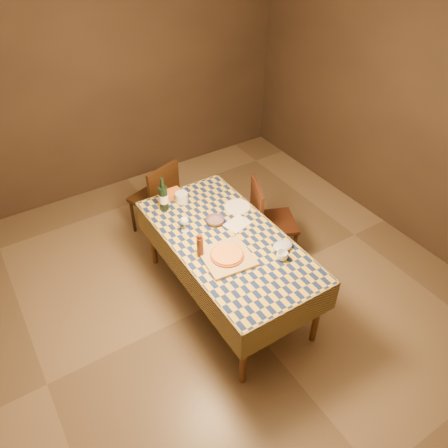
% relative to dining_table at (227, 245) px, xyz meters
% --- Properties ---
extents(room, '(5.00, 5.10, 2.70)m').
position_rel_dining_table_xyz_m(room, '(0.00, 0.00, 0.66)').
color(room, brown).
rests_on(room, ground).
extents(dining_table, '(0.94, 1.84, 0.77)m').
position_rel_dining_table_xyz_m(dining_table, '(0.00, 0.00, 0.00)').
color(dining_table, brown).
rests_on(dining_table, ground).
extents(cutting_board, '(0.44, 0.44, 0.02)m').
position_rel_dining_table_xyz_m(cutting_board, '(-0.14, -0.21, 0.09)').
color(cutting_board, tan).
rests_on(cutting_board, dining_table).
extents(pizza, '(0.29, 0.29, 0.03)m').
position_rel_dining_table_xyz_m(pizza, '(-0.14, -0.21, 0.11)').
color(pizza, '#9F441A').
rests_on(pizza, cutting_board).
extents(pepper_mill, '(0.07, 0.07, 0.24)m').
position_rel_dining_table_xyz_m(pepper_mill, '(-0.31, -0.06, 0.19)').
color(pepper_mill, '#522413').
rests_on(pepper_mill, dining_table).
extents(bowl, '(0.17, 0.17, 0.05)m').
position_rel_dining_table_xyz_m(bowl, '(0.02, 0.24, 0.10)').
color(bowl, '#684B57').
rests_on(bowl, dining_table).
extents(wine_glass, '(0.08, 0.08, 0.15)m').
position_rel_dining_table_xyz_m(wine_glass, '(-0.26, 0.29, 0.18)').
color(wine_glass, silver).
rests_on(wine_glass, dining_table).
extents(wine_bottle, '(0.10, 0.10, 0.34)m').
position_rel_dining_table_xyz_m(wine_bottle, '(-0.27, 0.68, 0.21)').
color(wine_bottle, black).
rests_on(wine_bottle, dining_table).
extents(deli_tub, '(0.16, 0.16, 0.10)m').
position_rel_dining_table_xyz_m(deli_tub, '(-0.08, 0.69, 0.13)').
color(deli_tub, silver).
rests_on(deli_tub, dining_table).
extents(takeout_container, '(0.20, 0.14, 0.05)m').
position_rel_dining_table_xyz_m(takeout_container, '(-0.12, 0.83, 0.10)').
color(takeout_container, '#CC681A').
rests_on(takeout_container, dining_table).
extents(white_plate, '(0.33, 0.33, 0.01)m').
position_rel_dining_table_xyz_m(white_plate, '(0.33, 0.33, 0.08)').
color(white_plate, white).
rests_on(white_plate, dining_table).
extents(tumbler, '(0.12, 0.12, 0.08)m').
position_rel_dining_table_xyz_m(tumbler, '(0.24, -0.46, 0.12)').
color(tumbler, white).
rests_on(tumbler, dining_table).
extents(flour_patch, '(0.26, 0.22, 0.00)m').
position_rel_dining_table_xyz_m(flour_patch, '(0.19, 0.12, 0.08)').
color(flour_patch, silver).
rests_on(flour_patch, dining_table).
extents(flour_bag, '(0.20, 0.16, 0.05)m').
position_rel_dining_table_xyz_m(flour_bag, '(0.33, -0.36, 0.10)').
color(flour_bag, '#A8AFD7').
rests_on(flour_bag, dining_table).
extents(chair_far, '(0.53, 0.54, 0.93)m').
position_rel_dining_table_xyz_m(chair_far, '(-0.10, 1.23, -0.17)').
color(chair_far, black).
rests_on(chair_far, ground).
extents(chair_right, '(0.56, 0.55, 0.93)m').
position_rel_dining_table_xyz_m(chair_right, '(0.67, 0.28, -0.17)').
color(chair_right, black).
rests_on(chair_right, ground).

